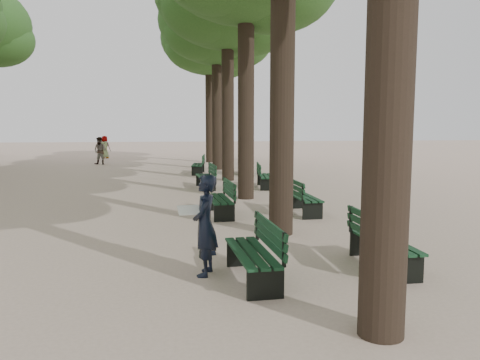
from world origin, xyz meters
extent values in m
plane|color=#C6AB96|center=(0.00, 0.00, 0.00)|extent=(120.00, 120.00, 0.00)
cylinder|color=#33261C|center=(1.50, 3.00, 3.75)|extent=(0.52, 0.52, 7.50)
cylinder|color=#33261C|center=(1.50, 8.00, 3.75)|extent=(0.52, 0.52, 7.50)
cylinder|color=#33261C|center=(1.50, 13.00, 3.75)|extent=(0.52, 0.52, 7.50)
cylinder|color=#33261C|center=(1.50, 18.00, 3.75)|extent=(0.52, 0.52, 7.50)
ellipsoid|color=#224D1A|center=(1.50, 18.00, 7.70)|extent=(6.00, 6.00, 4.50)
cylinder|color=#33261C|center=(1.50, 23.00, 3.75)|extent=(0.52, 0.52, 7.50)
ellipsoid|color=#224D1A|center=(1.50, 23.00, 7.70)|extent=(6.00, 6.00, 4.50)
cube|color=black|center=(0.35, 0.02, 0.23)|extent=(0.62, 1.83, 0.45)
cube|color=black|center=(0.35, 0.02, 0.45)|extent=(0.64, 1.83, 0.04)
cube|color=black|center=(0.63, 0.04, 0.72)|extent=(0.15, 1.80, 0.40)
cube|color=black|center=(0.35, 5.22, 0.23)|extent=(0.63, 1.83, 0.45)
cube|color=black|center=(0.35, 5.22, 0.45)|extent=(0.65, 1.83, 0.04)
cube|color=black|center=(0.63, 5.24, 0.72)|extent=(0.15, 1.80, 0.40)
cube|color=black|center=(0.35, 10.57, 0.23)|extent=(0.65, 1.83, 0.45)
cube|color=black|center=(0.35, 10.57, 0.45)|extent=(0.67, 1.83, 0.04)
cube|color=black|center=(0.63, 10.59, 0.72)|extent=(0.17, 1.80, 0.40)
cube|color=black|center=(0.35, 15.83, 0.23)|extent=(0.72, 1.85, 0.45)
cube|color=black|center=(0.35, 15.83, 0.45)|extent=(0.74, 1.85, 0.04)
cube|color=black|center=(0.63, 15.79, 0.72)|extent=(0.25, 1.79, 0.40)
cube|color=black|center=(2.65, 0.36, 0.23)|extent=(0.55, 1.81, 0.45)
cube|color=black|center=(2.65, 0.36, 0.45)|extent=(0.57, 1.81, 0.04)
cube|color=black|center=(2.37, 0.36, 0.72)|extent=(0.07, 1.80, 0.40)
cube|color=black|center=(2.65, 5.20, 0.23)|extent=(0.56, 1.81, 0.45)
cube|color=black|center=(2.65, 5.20, 0.45)|extent=(0.58, 1.81, 0.04)
cube|color=black|center=(2.37, 5.19, 0.72)|extent=(0.08, 1.80, 0.40)
cube|color=black|center=(2.65, 10.42, 0.23)|extent=(0.71, 1.85, 0.45)
cube|color=black|center=(2.65, 10.42, 0.45)|extent=(0.73, 1.85, 0.04)
cube|color=black|center=(2.37, 10.45, 0.72)|extent=(0.24, 1.79, 0.40)
cube|color=black|center=(2.65, 15.37, 0.23)|extent=(0.61, 1.82, 0.45)
cube|color=black|center=(2.65, 15.37, 0.45)|extent=(0.63, 1.83, 0.04)
cube|color=black|center=(2.37, 15.39, 0.72)|extent=(0.13, 1.80, 0.40)
imported|color=black|center=(-0.32, 0.42, 0.80)|extent=(0.48, 0.70, 1.60)
cube|color=white|center=(-0.57, 0.42, 1.05)|extent=(0.37, 0.29, 0.12)
imported|color=#262628|center=(3.97, 24.69, 0.93)|extent=(0.80, 1.25, 1.85)
imported|color=#262628|center=(-5.64, 27.44, 0.80)|extent=(0.83, 0.50, 1.59)
imported|color=#262628|center=(-5.14, 21.98, 0.82)|extent=(0.86, 0.58, 1.65)
camera|label=1|loc=(-0.79, -6.79, 2.37)|focal=35.00mm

